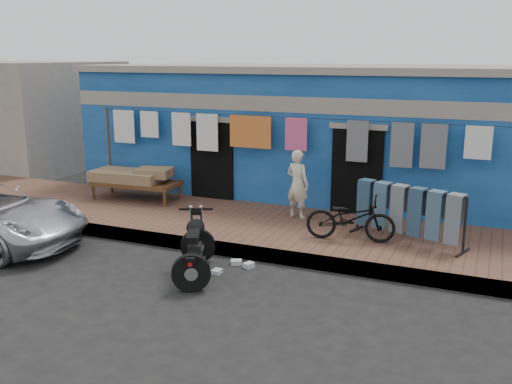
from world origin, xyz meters
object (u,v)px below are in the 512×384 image
motorcycle (194,246)px  jeans_rack (408,213)px  charpoy (136,184)px  bicycle (351,213)px  seated_person (298,184)px

motorcycle → jeans_rack: (3.08, 2.51, 0.26)m
charpoy → jeans_rack: size_ratio=0.99×
motorcycle → jeans_rack: jeans_rack is taller
bicycle → jeans_rack: jeans_rack is taller
charpoy → jeans_rack: jeans_rack is taller
bicycle → charpoy: bicycle is taller
motorcycle → charpoy: bearing=112.2°
motorcycle → charpoy: 4.66m
bicycle → jeans_rack: (0.98, 0.38, 0.01)m
jeans_rack → seated_person: bearing=163.7°
motorcycle → jeans_rack: 3.98m
motorcycle → jeans_rack: bearing=15.1°
seated_person → bicycle: seated_person is taller
motorcycle → charpoy: (-3.37, 3.22, 0.09)m
bicycle → motorcycle: bicycle is taller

